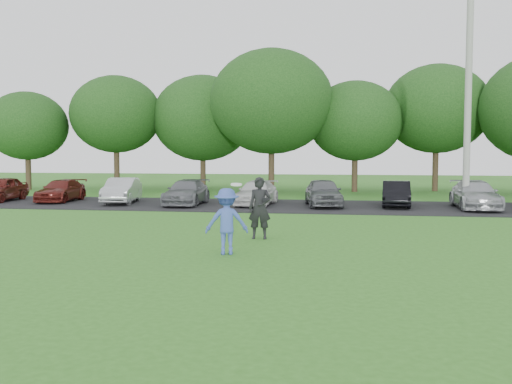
% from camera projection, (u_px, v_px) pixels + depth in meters
% --- Properties ---
extents(ground, '(100.00, 100.00, 0.00)m').
position_uv_depth(ground, '(232.00, 259.00, 13.07)').
color(ground, '#316C1E').
rests_on(ground, ground).
extents(parking_lot, '(32.00, 6.50, 0.03)m').
position_uv_depth(parking_lot, '(290.00, 206.00, 25.87)').
color(parking_lot, black).
rests_on(parking_lot, ground).
extents(utility_pole, '(0.28, 0.28, 9.33)m').
position_uv_depth(utility_pole, '(468.00, 99.00, 23.84)').
color(utility_pole, '#9FA09B').
rests_on(utility_pole, ground).
extents(frisbee_player, '(1.13, 0.80, 1.73)m').
position_uv_depth(frisbee_player, '(227.00, 221.00, 13.63)').
color(frisbee_player, '#3E57B0').
rests_on(frisbee_player, ground).
extents(camera_bystander, '(0.65, 0.45, 1.75)m').
position_uv_depth(camera_bystander, '(260.00, 208.00, 16.06)').
color(camera_bystander, black).
rests_on(camera_bystander, ground).
extents(parked_cars, '(30.16, 4.53, 1.25)m').
position_uv_depth(parked_cars, '(296.00, 193.00, 25.75)').
color(parked_cars, '#541612').
rests_on(parked_cars, parking_lot).
extents(tree_row, '(42.39, 9.85, 8.64)m').
position_uv_depth(tree_row, '(331.00, 112.00, 34.89)').
color(tree_row, '#38281C').
rests_on(tree_row, ground).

